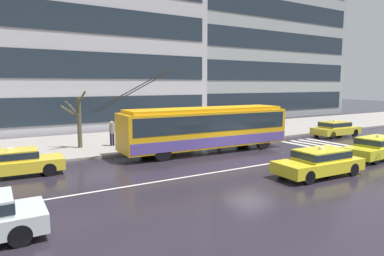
% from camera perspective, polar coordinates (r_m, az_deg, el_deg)
% --- Properties ---
extents(ground_plane, '(160.00, 160.00, 0.00)m').
position_cam_1_polar(ground_plane, '(19.94, 9.58, -5.34)').
color(ground_plane, '#25202A').
extents(sidewalk_slab, '(80.00, 10.00, 0.14)m').
position_cam_1_polar(sidewalk_slab, '(28.13, -3.84, -1.44)').
color(sidewalk_slab, gray).
rests_on(sidewalk_slab, ground_plane).
extents(crosswalk_stripe_edge_near, '(0.44, 4.40, 0.01)m').
position_cam_1_polar(crosswalk_stripe_edge_near, '(25.53, 18.45, -2.84)').
color(crosswalk_stripe_edge_near, beige).
rests_on(crosswalk_stripe_edge_near, ground_plane).
extents(crosswalk_stripe_inner_a, '(0.44, 4.40, 0.01)m').
position_cam_1_polar(crosswalk_stripe_inner_a, '(26.21, 19.72, -2.64)').
color(crosswalk_stripe_inner_a, beige).
rests_on(crosswalk_stripe_inner_a, ground_plane).
extents(crosswalk_stripe_center, '(0.44, 4.40, 0.01)m').
position_cam_1_polar(crosswalk_stripe_center, '(26.91, 20.94, -2.45)').
color(crosswalk_stripe_center, beige).
rests_on(crosswalk_stripe_center, ground_plane).
extents(crosswalk_stripe_inner_b, '(0.44, 4.40, 0.01)m').
position_cam_1_polar(crosswalk_stripe_inner_b, '(27.62, 22.08, -2.26)').
color(crosswalk_stripe_inner_b, beige).
rests_on(crosswalk_stripe_inner_b, ground_plane).
extents(lane_centre_line, '(72.00, 0.14, 0.01)m').
position_cam_1_polar(lane_centre_line, '(19.07, 11.95, -5.96)').
color(lane_centre_line, silver).
rests_on(lane_centre_line, ground_plane).
extents(trolleybus, '(12.78, 2.89, 5.34)m').
position_cam_1_polar(trolleybus, '(21.93, 2.45, 0.07)').
color(trolleybus, gold).
rests_on(trolleybus, ground_plane).
extents(taxi_oncoming_far, '(4.65, 2.02, 1.39)m').
position_cam_1_polar(taxi_oncoming_far, '(22.77, 28.48, -2.75)').
color(taxi_oncoming_far, yellow).
rests_on(taxi_oncoming_far, ground_plane).
extents(taxi_oncoming_near, '(4.52, 1.98, 1.39)m').
position_cam_1_polar(taxi_oncoming_near, '(17.34, 20.50, -5.22)').
color(taxi_oncoming_near, yellow).
rests_on(taxi_oncoming_near, ground_plane).
extents(taxi_queued_behind_bus, '(4.35, 1.94, 1.39)m').
position_cam_1_polar(taxi_queued_behind_bus, '(18.25, -27.63, -4.99)').
color(taxi_queued_behind_bus, yellow).
rests_on(taxi_queued_behind_bus, ground_plane).
extents(taxi_ahead_of_bus, '(4.32, 1.91, 1.39)m').
position_cam_1_polar(taxi_ahead_of_bus, '(30.93, 22.83, -0.03)').
color(taxi_ahead_of_bus, yellow).
rests_on(taxi_ahead_of_bus, ground_plane).
extents(bus_shelter, '(3.68, 1.82, 2.40)m').
position_cam_1_polar(bus_shelter, '(24.48, -1.58, 1.76)').
color(bus_shelter, gray).
rests_on(bus_shelter, sidewalk_slab).
extents(pedestrian_at_shelter, '(0.47, 0.47, 1.71)m').
position_cam_1_polar(pedestrian_at_shelter, '(23.99, -13.23, -0.51)').
color(pedestrian_at_shelter, black).
rests_on(pedestrian_at_shelter, sidewalk_slab).
extents(pedestrian_approaching_curb, '(1.25, 1.25, 1.92)m').
position_cam_1_polar(pedestrian_approaching_curb, '(26.44, 4.49, 1.39)').
color(pedestrian_approaching_curb, '#282E4A').
rests_on(pedestrian_approaching_curb, sidewalk_slab).
extents(street_tree_bare, '(1.43, 1.48, 3.80)m').
position_cam_1_polar(street_tree_bare, '(23.72, -18.48, 1.45)').
color(street_tree_bare, brown).
rests_on(street_tree_bare, sidewalk_slab).
extents(office_tower_corner_right, '(26.27, 13.46, 19.86)m').
position_cam_1_polar(office_tower_corner_right, '(51.54, 9.43, 13.41)').
color(office_tower_corner_right, '#939897').
rests_on(office_tower_corner_right, ground_plane).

